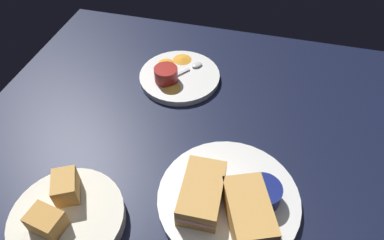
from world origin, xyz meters
TOP-DOWN VIEW (x-y plane):
  - ground_plane at (0.00, 0.00)cm, footprint 110.00×110.00cm
  - plate_sandwich_main at (-6.85, -9.53)cm, footprint 28.30×28.30cm
  - sandwich_half_near at (-8.71, -4.48)cm, footprint 13.51×8.09cm
  - sandwich_half_far at (-10.30, -13.66)cm, footprint 14.92×11.95cm
  - ramekin_dark_sauce at (-5.62, -15.78)cm, footprint 7.20×7.20cm
  - spoon_by_dark_ramekin at (-5.02, -10.15)cm, footprint 2.54×9.95cm
  - plate_chips_companion at (27.12, 10.30)cm, footprint 21.95×21.95cm
  - ramekin_light_gravy at (23.83, 13.05)cm, footprint 6.23×6.23cm
  - spoon_by_gravy_ramekin at (30.88, 7.42)cm, footprint 8.73×7.19cm
  - plantain_chip_scatter at (28.72, 12.31)cm, footprint 19.77×11.07cm
  - bread_basket_rear at (-19.04, 19.14)cm, footprint 21.33×21.33cm

SIDE VIEW (x-z plane):
  - ground_plane at x=0.00cm, z-range -3.00..0.00cm
  - plate_sandwich_main at x=-6.85cm, z-range 0.00..1.60cm
  - plate_chips_companion at x=27.12cm, z-range 0.00..1.60cm
  - plantain_chip_scatter at x=28.72cm, z-range 1.60..2.20cm
  - spoon_by_dark_ramekin at x=-5.02cm, z-range 1.56..2.36cm
  - spoon_by_gravy_ramekin at x=30.88cm, z-range 1.56..2.36cm
  - bread_basket_rear at x=-19.04cm, z-range -1.83..5.92cm
  - ramekin_dark_sauce at x=-5.62cm, z-range 1.74..5.52cm
  - ramekin_light_gravy at x=23.83cm, z-range 1.75..5.69cm
  - sandwich_half_near at x=-8.71cm, z-range 1.60..6.40cm
  - sandwich_half_far at x=-10.30cm, z-range 1.60..6.40cm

